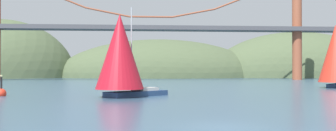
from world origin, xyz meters
The scene contains 8 objects.
ground_plane centered at (0.00, 0.00, 0.00)m, with size 360.00×360.00×0.00m, color #385670.
headland_center centered at (5.00, 135.00, 0.00)m, with size 79.31×44.00×29.32m, color #4C5B3D.
headland_left centered at (-55.00, 135.00, 0.00)m, with size 55.49×44.00×43.89m, color #4C5B3D.
headland_right centered at (60.00, 135.00, 0.00)m, with size 70.63×44.00×35.98m, color #4C5B3D.
suspension_bridge centered at (0.00, 95.00, 15.58)m, with size 122.75×6.00×33.00m.
sailboat_scarlet_sail centered at (28.10, 42.37, 5.41)m, with size 9.02×9.15×11.11m.
sailboat_crimson_sail centered at (-6.02, 22.99, 4.70)m, with size 9.17×8.82×9.89m.
channel_buoy centered at (-19.48, 25.98, 0.37)m, with size 1.10×1.10×2.64m.
Camera 1 is at (-4.46, -20.70, 2.97)m, focal length 43.09 mm.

